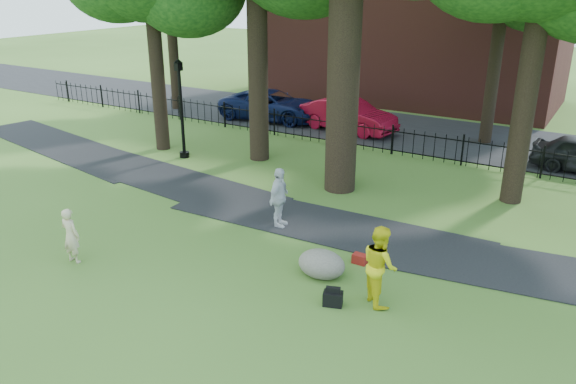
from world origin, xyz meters
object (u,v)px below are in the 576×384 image
Objects in this scene: man at (380,265)px; red_sedan at (348,115)px; woman at (71,235)px; boulder at (322,262)px; lamppost at (181,110)px.

man reaches higher than red_sedan.
woman reaches higher than boulder.
red_sedan reaches higher than boulder.
lamppost is 0.85× the size of red_sedan.
lamppost is (-9.73, 5.87, 1.66)m from boulder.
red_sedan reaches higher than woman.
man is 0.47× the size of lamppost.
boulder is at bearing -157.54° from woman.
boulder is 11.48m from lamppost.
woman is 9.53m from lamppost.
red_sedan is (-7.43, 13.83, -0.16)m from man.
red_sedan is (0.32, 16.22, 0.04)m from woman.
lamppost is (-3.71, 8.69, 1.26)m from woman.
woman is 0.31× the size of red_sedan.
red_sedan is at bearing 71.96° from lamppost.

